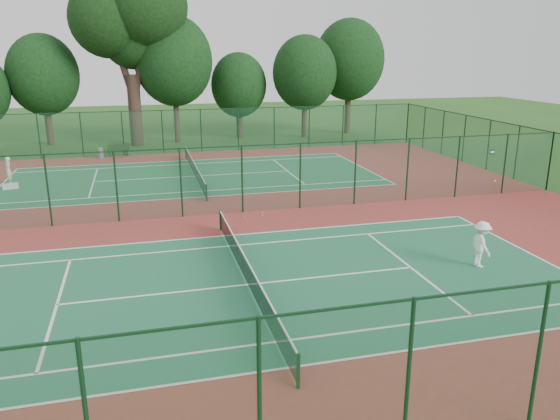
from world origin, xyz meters
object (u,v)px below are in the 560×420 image
Objects in this scene: trash_bin at (101,153)px; kit_bag at (10,186)px; player_near at (481,244)px; bench at (119,150)px; player_far at (8,171)px; big_tree at (130,18)px.

trash_bin reaches higher than kit_bag.
player_near is 26.95m from kit_bag.
player_far is at bearing -140.13° from bench.
player_near reaches higher than kit_bag.
player_far is 1.92× the size of kit_bag.
player_near is 30.69m from trash_bin.
kit_bag is (-20.15, 17.87, -0.74)m from player_near.
big_tree reaches higher than player_far.
player_far is 0.12× the size of big_tree.
player_far is at bearing 52.30° from player_near.
big_tree reaches higher than bench.
bench is at bearing -106.31° from big_tree.
big_tree is at bearing 26.52° from player_near.
player_near is at bearing -59.92° from trash_bin.
player_near reaches higher than player_far.
trash_bin is 0.48× the size of bench.
player_far is 9.00m from trash_bin.
player_far reaches higher than bench.
kit_bag is at bearing 53.84° from player_near.
big_tree is (7.66, 14.49, 10.43)m from kit_bag.
bench is at bearing 32.84° from player_near.
big_tree is (2.88, 5.81, 10.20)m from trash_bin.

